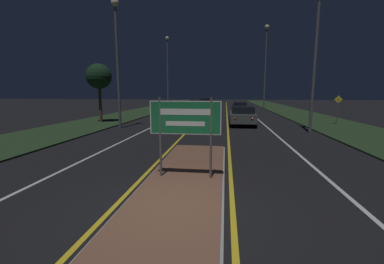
# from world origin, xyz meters

# --- Properties ---
(ground_plane) EXTENTS (160.00, 160.00, 0.00)m
(ground_plane) POSITION_xyz_m (0.00, 0.00, 0.00)
(ground_plane) COLOR black
(median_island) EXTENTS (2.28, 9.04, 0.10)m
(median_island) POSITION_xyz_m (0.00, 1.95, 0.04)
(median_island) COLOR #999993
(median_island) RESTS_ON ground_plane
(verge_left) EXTENTS (5.00, 100.00, 0.08)m
(verge_left) POSITION_xyz_m (-9.50, 20.00, 0.04)
(verge_left) COLOR #23381E
(verge_left) RESTS_ON ground_plane
(verge_right) EXTENTS (5.00, 100.00, 0.08)m
(verge_right) POSITION_xyz_m (9.50, 20.00, 0.04)
(verge_right) COLOR #23381E
(verge_right) RESTS_ON ground_plane
(centre_line_yellow_left) EXTENTS (0.12, 70.00, 0.01)m
(centre_line_yellow_left) POSITION_xyz_m (-1.33, 25.00, 0.00)
(centre_line_yellow_left) COLOR gold
(centre_line_yellow_left) RESTS_ON ground_plane
(centre_line_yellow_right) EXTENTS (0.12, 70.00, 0.01)m
(centre_line_yellow_right) POSITION_xyz_m (1.33, 25.00, 0.00)
(centre_line_yellow_right) COLOR gold
(centre_line_yellow_right) RESTS_ON ground_plane
(lane_line_white_left) EXTENTS (0.12, 70.00, 0.01)m
(lane_line_white_left) POSITION_xyz_m (-4.20, 25.00, 0.00)
(lane_line_white_left) COLOR silver
(lane_line_white_left) RESTS_ON ground_plane
(lane_line_white_right) EXTENTS (0.12, 70.00, 0.01)m
(lane_line_white_right) POSITION_xyz_m (4.20, 25.00, 0.00)
(lane_line_white_right) COLOR silver
(lane_line_white_right) RESTS_ON ground_plane
(edge_line_white_left) EXTENTS (0.10, 70.00, 0.01)m
(edge_line_white_left) POSITION_xyz_m (-7.20, 25.00, 0.00)
(edge_line_white_left) COLOR silver
(edge_line_white_left) RESTS_ON ground_plane
(edge_line_white_right) EXTENTS (0.10, 70.00, 0.01)m
(edge_line_white_right) POSITION_xyz_m (7.20, 25.00, 0.00)
(edge_line_white_right) COLOR silver
(edge_line_white_right) RESTS_ON ground_plane
(highway_sign) EXTENTS (2.05, 0.07, 2.33)m
(highway_sign) POSITION_xyz_m (0.00, 1.95, 1.75)
(highway_sign) COLOR #56565B
(highway_sign) RESTS_ON median_island
(streetlight_left_near) EXTENTS (0.52, 0.52, 8.68)m
(streetlight_left_near) POSITION_xyz_m (-6.29, 12.12, 5.62)
(streetlight_left_near) COLOR #56565B
(streetlight_left_near) RESTS_ON ground_plane
(streetlight_left_far) EXTENTS (0.47, 0.47, 9.70)m
(streetlight_left_far) POSITION_xyz_m (-6.57, 28.95, 5.91)
(streetlight_left_far) COLOR #56565B
(streetlight_left_far) RESTS_ON ground_plane
(streetlight_right_near) EXTENTS (0.51, 0.51, 8.61)m
(streetlight_right_near) POSITION_xyz_m (6.46, 11.62, 5.54)
(streetlight_right_near) COLOR #56565B
(streetlight_right_near) RESTS_ON ground_plane
(streetlight_right_far) EXTENTS (0.59, 0.59, 11.42)m
(streetlight_right_far) POSITION_xyz_m (6.44, 31.76, 7.56)
(streetlight_right_far) COLOR #56565B
(streetlight_right_far) RESTS_ON ground_plane
(car_receding_0) EXTENTS (2.00, 4.15, 1.46)m
(car_receding_0) POSITION_xyz_m (2.43, 14.84, 0.77)
(car_receding_0) COLOR #4C514C
(car_receding_0) RESTS_ON ground_plane
(car_receding_1) EXTENTS (1.86, 4.41, 1.34)m
(car_receding_1) POSITION_xyz_m (2.81, 26.13, 0.73)
(car_receding_1) COLOR black
(car_receding_1) RESTS_ON ground_plane
(car_approaching_0) EXTENTS (1.95, 4.14, 1.48)m
(car_approaching_0) POSITION_xyz_m (-2.69, 16.59, 0.79)
(car_approaching_0) COLOR maroon
(car_approaching_0) RESTS_ON ground_plane
(car_approaching_1) EXTENTS (1.94, 4.21, 1.54)m
(car_approaching_1) POSITION_xyz_m (-2.42, 26.60, 0.82)
(car_approaching_1) COLOR silver
(car_approaching_1) RESTS_ON ground_plane
(car_approaching_2) EXTENTS (2.04, 4.44, 1.45)m
(car_approaching_2) POSITION_xyz_m (-2.52, 40.52, 0.77)
(car_approaching_2) COLOR navy
(car_approaching_2) RESTS_ON ground_plane
(warning_sign) EXTENTS (0.60, 0.06, 2.21)m
(warning_sign) POSITION_xyz_m (9.71, 15.81, 1.41)
(warning_sign) COLOR #56565B
(warning_sign) RESTS_ON verge_right
(roadside_palm_left) EXTENTS (2.04, 2.04, 4.75)m
(roadside_palm_left) POSITION_xyz_m (-9.13, 14.90, 3.77)
(roadside_palm_left) COLOR #4C3823
(roadside_palm_left) RESTS_ON verge_left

